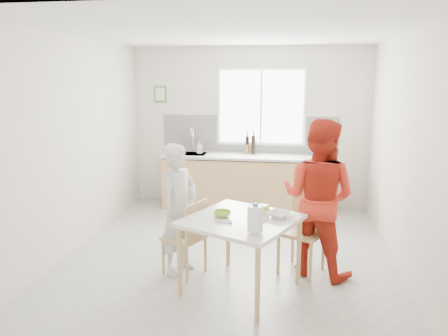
{
  "coord_description": "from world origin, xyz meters",
  "views": [
    {
      "loc": [
        0.74,
        -5.15,
        2.21
      ],
      "look_at": [
        -0.11,
        0.2,
        1.06
      ],
      "focal_mm": 35.0,
      "sensor_mm": 36.0,
      "label": 1
    }
  ],
  "objects_px": {
    "chair_far": "(305,226)",
    "wine_bottle_b": "(247,145)",
    "milk_jug": "(256,218)",
    "dining_table": "(241,226)",
    "bowl_white": "(279,215)",
    "bowl_green": "(222,214)",
    "person_red": "(318,198)",
    "person_white": "(179,209)",
    "wine_bottle_a": "(253,145)",
    "chair_left": "(189,234)"
  },
  "relations": [
    {
      "from": "chair_far",
      "to": "bowl_green",
      "type": "height_order",
      "value": "chair_far"
    },
    {
      "from": "person_red",
      "to": "wine_bottle_b",
      "type": "relative_size",
      "value": 5.88
    },
    {
      "from": "dining_table",
      "to": "milk_jug",
      "type": "xyz_separation_m",
      "value": [
        0.18,
        -0.39,
        0.22
      ]
    },
    {
      "from": "chair_left",
      "to": "person_white",
      "type": "distance_m",
      "value": 0.3
    },
    {
      "from": "dining_table",
      "to": "chair_far",
      "type": "bearing_deg",
      "value": 42.46
    },
    {
      "from": "chair_left",
      "to": "person_white",
      "type": "height_order",
      "value": "person_white"
    },
    {
      "from": "chair_left",
      "to": "milk_jug",
      "type": "relative_size",
      "value": 3.28
    },
    {
      "from": "milk_jug",
      "to": "wine_bottle_b",
      "type": "height_order",
      "value": "wine_bottle_b"
    },
    {
      "from": "chair_far",
      "to": "wine_bottle_b",
      "type": "height_order",
      "value": "wine_bottle_b"
    },
    {
      "from": "chair_left",
      "to": "chair_far",
      "type": "xyz_separation_m",
      "value": [
        1.28,
        0.32,
        0.06
      ]
    },
    {
      "from": "bowl_white",
      "to": "bowl_green",
      "type": "bearing_deg",
      "value": -173.55
    },
    {
      "from": "person_white",
      "to": "wine_bottle_a",
      "type": "height_order",
      "value": "person_white"
    },
    {
      "from": "bowl_white",
      "to": "wine_bottle_b",
      "type": "relative_size",
      "value": 0.76
    },
    {
      "from": "dining_table",
      "to": "chair_left",
      "type": "distance_m",
      "value": 0.72
    },
    {
      "from": "dining_table",
      "to": "chair_far",
      "type": "xyz_separation_m",
      "value": [
        0.66,
        0.6,
        -0.17
      ]
    },
    {
      "from": "bowl_green",
      "to": "wine_bottle_b",
      "type": "distance_m",
      "value": 3.01
    },
    {
      "from": "dining_table",
      "to": "milk_jug",
      "type": "relative_size",
      "value": 5.14
    },
    {
      "from": "person_white",
      "to": "wine_bottle_b",
      "type": "height_order",
      "value": "person_white"
    },
    {
      "from": "chair_left",
      "to": "person_red",
      "type": "bearing_deg",
      "value": 125.52
    },
    {
      "from": "dining_table",
      "to": "milk_jug",
      "type": "height_order",
      "value": "milk_jug"
    },
    {
      "from": "person_red",
      "to": "bowl_white",
      "type": "xyz_separation_m",
      "value": [
        -0.42,
        -0.46,
        -0.07
      ]
    },
    {
      "from": "chair_left",
      "to": "bowl_white",
      "type": "bearing_deg",
      "value": 104.24
    },
    {
      "from": "person_red",
      "to": "wine_bottle_b",
      "type": "height_order",
      "value": "person_red"
    },
    {
      "from": "dining_table",
      "to": "person_red",
      "type": "height_order",
      "value": "person_red"
    },
    {
      "from": "chair_far",
      "to": "wine_bottle_a",
      "type": "height_order",
      "value": "wine_bottle_a"
    },
    {
      "from": "bowl_white",
      "to": "wine_bottle_a",
      "type": "distance_m",
      "value": 2.94
    },
    {
      "from": "dining_table",
      "to": "milk_jug",
      "type": "bearing_deg",
      "value": -65.21
    },
    {
      "from": "bowl_green",
      "to": "bowl_white",
      "type": "relative_size",
      "value": 0.8
    },
    {
      "from": "bowl_green",
      "to": "wine_bottle_b",
      "type": "relative_size",
      "value": 0.61
    },
    {
      "from": "chair_left",
      "to": "milk_jug",
      "type": "height_order",
      "value": "milk_jug"
    },
    {
      "from": "dining_table",
      "to": "bowl_white",
      "type": "xyz_separation_m",
      "value": [
        0.38,
        0.1,
        0.11
      ]
    },
    {
      "from": "chair_left",
      "to": "bowl_white",
      "type": "relative_size",
      "value": 3.79
    },
    {
      "from": "bowl_white",
      "to": "milk_jug",
      "type": "relative_size",
      "value": 0.86
    },
    {
      "from": "milk_jug",
      "to": "wine_bottle_a",
      "type": "bearing_deg",
      "value": 120.1
    },
    {
      "from": "bowl_white",
      "to": "person_white",
      "type": "bearing_deg",
      "value": 168.15
    },
    {
      "from": "wine_bottle_a",
      "to": "wine_bottle_b",
      "type": "xyz_separation_m",
      "value": [
        -0.11,
        0.05,
        -0.01
      ]
    },
    {
      "from": "bowl_green",
      "to": "milk_jug",
      "type": "height_order",
      "value": "milk_jug"
    },
    {
      "from": "bowl_green",
      "to": "chair_far",
      "type": "bearing_deg",
      "value": 33.29
    },
    {
      "from": "person_red",
      "to": "bowl_green",
      "type": "height_order",
      "value": "person_red"
    },
    {
      "from": "person_red",
      "to": "wine_bottle_a",
      "type": "xyz_separation_m",
      "value": [
        -0.94,
        2.43,
        0.2
      ]
    },
    {
      "from": "chair_far",
      "to": "person_white",
      "type": "xyz_separation_m",
      "value": [
        -1.4,
        -0.27,
        0.21
      ]
    },
    {
      "from": "milk_jug",
      "to": "wine_bottle_b",
      "type": "relative_size",
      "value": 0.88
    },
    {
      "from": "chair_left",
      "to": "bowl_white",
      "type": "distance_m",
      "value": 1.07
    },
    {
      "from": "dining_table",
      "to": "person_red",
      "type": "bearing_deg",
      "value": 35.23
    },
    {
      "from": "dining_table",
      "to": "bowl_white",
      "type": "distance_m",
      "value": 0.41
    },
    {
      "from": "bowl_green",
      "to": "milk_jug",
      "type": "xyz_separation_m",
      "value": [
        0.38,
        -0.43,
        0.11
      ]
    },
    {
      "from": "dining_table",
      "to": "person_white",
      "type": "xyz_separation_m",
      "value": [
        -0.74,
        0.34,
        0.04
      ]
    },
    {
      "from": "chair_far",
      "to": "person_red",
      "type": "height_order",
      "value": "person_red"
    },
    {
      "from": "chair_left",
      "to": "wine_bottle_a",
      "type": "height_order",
      "value": "wine_bottle_a"
    },
    {
      "from": "person_red",
      "to": "bowl_green",
      "type": "bearing_deg",
      "value": 52.2
    }
  ]
}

